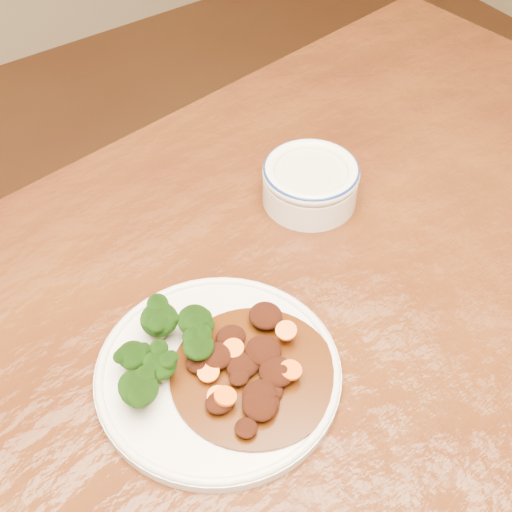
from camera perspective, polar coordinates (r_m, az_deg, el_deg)
dining_table at (r=0.76m, az=1.15°, el=-15.82°), size 1.60×1.09×0.75m
dinner_plate at (r=0.71m, az=-3.05°, el=-9.26°), size 0.24×0.24×0.02m
broccoli_florets at (r=0.70m, az=-7.65°, el=-7.57°), size 0.12×0.10×0.04m
mince_stew at (r=0.70m, az=-0.48°, el=-9.03°), size 0.16×0.16×0.03m
dip_bowl at (r=0.87m, az=4.37°, el=5.96°), size 0.12×0.12×0.05m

